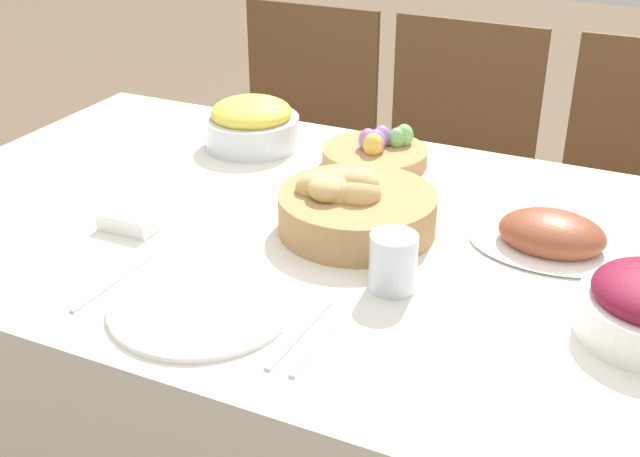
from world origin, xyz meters
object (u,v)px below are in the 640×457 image
at_px(pineapple_bowl, 252,124).
at_px(butter_dish, 130,220).
at_px(chair_far_center, 445,185).
at_px(bread_basket, 354,207).
at_px(knife, 300,334).
at_px(dinner_plate, 201,305).
at_px(chair_far_right, 634,219).
at_px(ham_platter, 551,237).
at_px(spoon, 319,339).
at_px(fork, 113,283).
at_px(drinking_cup, 393,262).
at_px(chair_far_left, 295,158).
at_px(egg_basket, 376,153).

height_order(pineapple_bowl, butter_dish, pineapple_bowl).
bearing_deg(chair_far_center, bread_basket, -83.48).
xyz_separation_m(bread_basket, knife, (0.06, -0.33, -0.04)).
xyz_separation_m(chair_far_center, dinner_plate, (-0.04, -1.15, 0.26)).
relative_size(pineapple_bowl, dinner_plate, 0.75).
height_order(chair_far_right, pineapple_bowl, chair_far_right).
relative_size(ham_platter, spoon, 1.48).
bearing_deg(fork, spoon, 2.07).
bearing_deg(chair_far_right, dinner_plate, -114.64).
bearing_deg(dinner_plate, spoon, 0.00).
distance_m(pineapple_bowl, dinner_plate, 0.66).
height_order(knife, spoon, same).
relative_size(chair_far_right, drinking_cup, 9.95).
xyz_separation_m(chair_far_right, bread_basket, (-0.43, -0.82, 0.30)).
height_order(pineapple_bowl, knife, pineapple_bowl).
bearing_deg(pineapple_bowl, chair_far_right, 34.10).
relative_size(knife, drinking_cup, 2.01).
bearing_deg(chair_far_center, dinner_plate, -90.18).
xyz_separation_m(bread_basket, spoon, (0.09, -0.33, -0.04)).
height_order(chair_far_right, ham_platter, chair_far_right).
distance_m(chair_far_right, ham_platter, 0.80).
height_order(chair_far_left, fork, chair_far_left).
distance_m(chair_far_right, knife, 1.24).
xyz_separation_m(chair_far_center, spoon, (0.15, -1.15, 0.26)).
relative_size(egg_basket, ham_platter, 0.80).
height_order(dinner_plate, knife, dinner_plate).
height_order(chair_far_center, bread_basket, chair_far_center).
xyz_separation_m(ham_platter, pineapple_bowl, (-0.69, 0.20, 0.03)).
bearing_deg(chair_far_center, fork, -98.26).
distance_m(chair_far_right, egg_basket, 0.78).
distance_m(ham_platter, fork, 0.73).
bearing_deg(fork, drinking_cup, 25.57).
bearing_deg(spoon, ham_platter, 57.16).
relative_size(chair_far_right, dinner_plate, 3.32).
distance_m(pineapple_bowl, spoon, 0.76).
height_order(ham_platter, pineapple_bowl, pineapple_bowl).
xyz_separation_m(ham_platter, drinking_cup, (-0.20, -0.23, 0.02)).
relative_size(bread_basket, fork, 1.50).
height_order(ham_platter, spoon, ham_platter).
bearing_deg(butter_dish, chair_far_center, 73.15).
xyz_separation_m(ham_platter, dinner_plate, (-0.44, -0.41, -0.02)).
xyz_separation_m(chair_far_left, chair_far_right, (0.97, -0.00, 0.00)).
bearing_deg(dinner_plate, drinking_cup, 36.32).
height_order(bread_basket, fork, bread_basket).
height_order(chair_far_right, egg_basket, chair_far_right).
xyz_separation_m(bread_basket, drinking_cup, (0.13, -0.15, 0.00)).
bearing_deg(egg_basket, chair_far_center, 88.94).
relative_size(ham_platter, fork, 1.48).
relative_size(fork, knife, 1.00).
bearing_deg(ham_platter, knife, -123.80).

